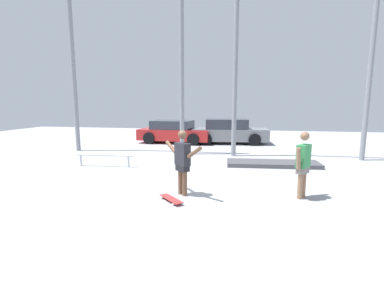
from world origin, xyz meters
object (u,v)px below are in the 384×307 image
bystander (303,162)px  manual_pad (273,164)px  grind_rail (104,157)px  parked_car_grey (229,132)px  skateboard (171,199)px  skateboarder (183,160)px  parked_car_red (174,132)px

bystander → manual_pad: bearing=-142.8°
manual_pad → bystander: 3.89m
grind_rail → parked_car_grey: bearing=61.1°
skateboard → bystander: bearing=62.6°
skateboarder → manual_pad: size_ratio=0.49×
skateboarder → grind_rail: bearing=-176.6°
manual_pad → grind_rail: (-6.02, -1.35, 0.27)m
grind_rail → parked_car_grey: parked_car_grey is taller
grind_rail → parked_car_red: size_ratio=0.53×
parked_car_red → bystander: size_ratio=2.57×
skateboarder → grind_rail: (-3.55, 2.75, -0.55)m
bystander → skateboarder: bearing=-52.9°
skateboard → bystander: 3.27m
grind_rail → parked_car_red: parked_car_red is taller
skateboard → skateboarder: bearing=121.4°
skateboarder → parked_car_red: bearing=146.8°
parked_car_red → parked_car_grey: (3.09, 0.37, 0.04)m
skateboard → bystander: size_ratio=0.46×
grind_rail → parked_car_red: 6.87m
manual_pad → parked_car_grey: (-2.05, 5.83, 0.60)m
manual_pad → parked_car_grey: parked_car_grey is taller
skateboarder → skateboard: bearing=-63.9°
manual_pad → parked_car_grey: 6.21m
skateboarder → grind_rail: size_ratio=0.73×
skateboarder → bystander: (2.89, 0.32, -0.02)m
grind_rail → parked_car_grey: 8.21m
parked_car_red → skateboarder: bearing=-71.9°
skateboard → parked_car_red: parked_car_red is taller
manual_pad → bystander: bearing=-83.7°
parked_car_red → parked_car_grey: 3.12m
skateboarder → skateboard: size_ratio=2.18×
skateboard → grind_rail: 4.75m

